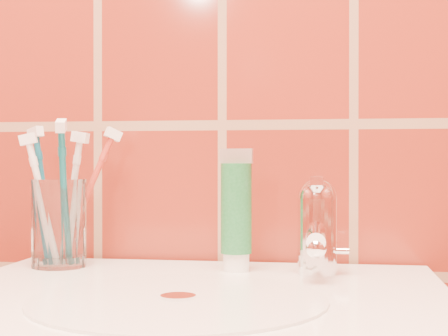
# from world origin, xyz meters

# --- Properties ---
(glass_tumbler) EXTENTS (0.09, 0.09, 0.12)m
(glass_tumbler) POSITION_xyz_m (-0.20, 1.11, 0.91)
(glass_tumbler) COLOR white
(glass_tumbler) RESTS_ON pedestal_sink
(toothpaste_tube) EXTENTS (0.04, 0.04, 0.16)m
(toothpaste_tube) POSITION_xyz_m (0.03, 1.11, 0.92)
(toothpaste_tube) COLOR white
(toothpaste_tube) RESTS_ON pedestal_sink
(faucet) EXTENTS (0.05, 0.11, 0.12)m
(faucet) POSITION_xyz_m (0.14, 1.09, 0.91)
(faucet) COLOR white
(faucet) RESTS_ON pedestal_sink
(toothbrush_0) EXTENTS (0.09, 0.08, 0.19)m
(toothbrush_0) POSITION_xyz_m (-0.22, 1.09, 0.94)
(toothbrush_0) COLOR white
(toothbrush_0) RESTS_ON glass_tumbler
(toothbrush_1) EXTENTS (0.07, 0.14, 0.21)m
(toothbrush_1) POSITION_xyz_m (-0.19, 1.08, 0.95)
(toothbrush_1) COLOR #0B5963
(toothbrush_1) RESTS_ON glass_tumbler
(toothbrush_2) EXTENTS (0.10, 0.09, 0.20)m
(toothbrush_2) POSITION_xyz_m (-0.23, 1.11, 0.94)
(toothbrush_2) COLOR #0D5672
(toothbrush_2) RESTS_ON glass_tumbler
(toothbrush_3) EXTENTS (0.06, 0.06, 0.19)m
(toothbrush_3) POSITION_xyz_m (-0.19, 1.11, 0.94)
(toothbrush_3) COLOR silver
(toothbrush_3) RESTS_ON glass_tumbler
(toothbrush_4) EXTENTS (0.16, 0.15, 0.20)m
(toothbrush_4) POSITION_xyz_m (-0.18, 1.14, 0.94)
(toothbrush_4) COLOR #A53023
(toothbrush_4) RESTS_ON glass_tumbler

